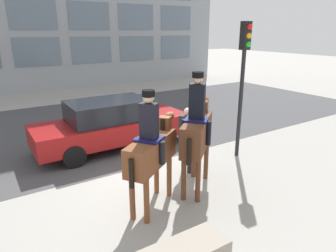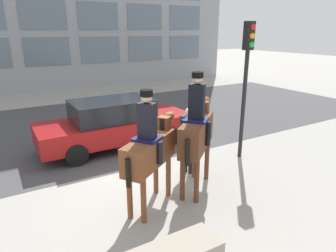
# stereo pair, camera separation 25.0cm
# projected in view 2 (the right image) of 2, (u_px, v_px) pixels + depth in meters

# --- Properties ---
(ground_plane) EXTENTS (80.00, 80.00, 0.00)m
(ground_plane) POSITION_uv_depth(u_px,v_px,m) (145.00, 173.00, 7.72)
(ground_plane) COLOR #9E9B93
(road_surface) EXTENTS (25.60, 8.50, 0.01)m
(road_surface) POSITION_uv_depth(u_px,v_px,m) (91.00, 125.00, 11.62)
(road_surface) COLOR #444447
(road_surface) RESTS_ON ground_plane
(mounted_horse_lead) EXTENTS (1.68, 1.28, 2.48)m
(mounted_horse_lead) POSITION_uv_depth(u_px,v_px,m) (150.00, 148.00, 5.92)
(mounted_horse_lead) COLOR brown
(mounted_horse_lead) RESTS_ON ground_plane
(mounted_horse_companion) EXTENTS (1.64, 1.51, 2.71)m
(mounted_horse_companion) POSITION_uv_depth(u_px,v_px,m) (197.00, 131.00, 6.58)
(mounted_horse_companion) COLOR #59331E
(mounted_horse_companion) RESTS_ON ground_plane
(pedestrian_bystander) EXTENTS (0.73, 0.76, 1.72)m
(pedestrian_bystander) POSITION_uv_depth(u_px,v_px,m) (189.00, 136.00, 7.45)
(pedestrian_bystander) COLOR #232328
(pedestrian_bystander) RESTS_ON ground_plane
(street_car_near_lane) EXTENTS (4.73, 1.80, 1.52)m
(street_car_near_lane) POSITION_uv_depth(u_px,v_px,m) (115.00, 123.00, 9.28)
(street_car_near_lane) COLOR maroon
(street_car_near_lane) RESTS_ON ground_plane
(traffic_light) EXTENTS (0.24, 0.29, 3.74)m
(traffic_light) POSITION_uv_depth(u_px,v_px,m) (247.00, 69.00, 7.97)
(traffic_light) COLOR black
(traffic_light) RESTS_ON ground_plane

